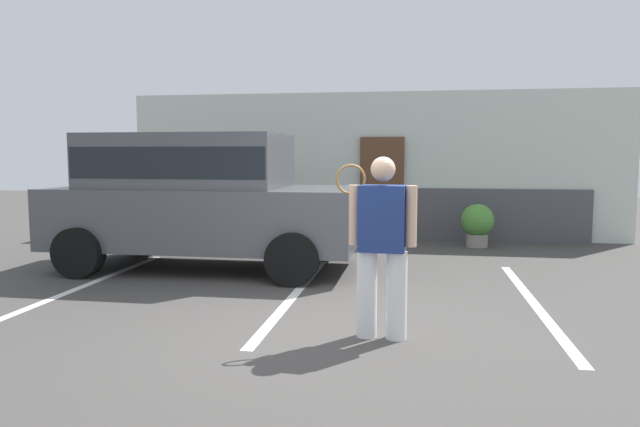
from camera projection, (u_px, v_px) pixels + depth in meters
The scene contains 8 objects.
ground_plane at pixel (322, 331), 5.79m from camera, with size 40.00×40.00×0.00m, color #423F3D.
parking_stripe_0 at pixel (86, 285), 7.81m from camera, with size 0.12×4.40×0.01m, color silver.
parking_stripe_1 at pixel (296, 293), 7.36m from camera, with size 0.12×4.40×0.01m, color silver.
parking_stripe_2 at pixel (533, 303), 6.90m from camera, with size 0.12×4.40×0.01m, color silver.
house_frontage at pixel (372, 170), 12.22m from camera, with size 10.31×0.40×3.02m.
parked_suv at pixel (199, 194), 8.89m from camera, with size 4.61×2.18×2.05m.
tennis_player_man at pixel (382, 244), 5.50m from camera, with size 0.77×0.30×1.72m.
potted_plant_by_porch at pixel (477, 223), 11.04m from camera, with size 0.62×0.62×0.81m.
Camera 1 is at (0.89, -5.57, 1.75)m, focal length 32.82 mm.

